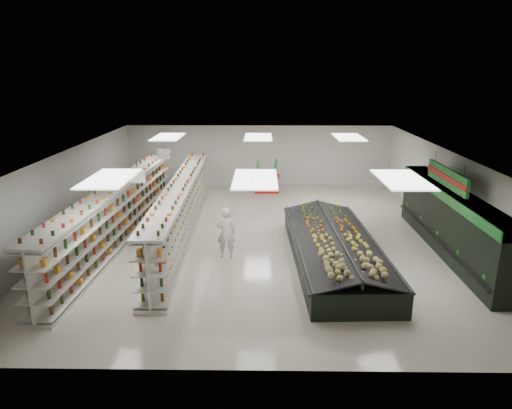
{
  "coord_description": "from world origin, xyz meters",
  "views": [
    {
      "loc": [
        0.2,
        -16.14,
        6.05
      ],
      "look_at": [
        -0.04,
        0.04,
        1.23
      ],
      "focal_mm": 32.0,
      "sensor_mm": 36.0,
      "label": 1
    }
  ],
  "objects_px": {
    "shopper_main": "(226,233)",
    "shopper_background": "(191,183)",
    "gondola_left": "(118,216)",
    "produce_island": "(334,247)",
    "soda_endcap": "(267,177)",
    "gondola_center": "(182,212)"
  },
  "relations": [
    {
      "from": "soda_endcap",
      "to": "shopper_background",
      "type": "bearing_deg",
      "value": -155.68
    },
    {
      "from": "gondola_left",
      "to": "gondola_center",
      "type": "relative_size",
      "value": 1.02
    },
    {
      "from": "gondola_center",
      "to": "gondola_left",
      "type": "bearing_deg",
      "value": -166.62
    },
    {
      "from": "gondola_left",
      "to": "soda_endcap",
      "type": "relative_size",
      "value": 7.52
    },
    {
      "from": "soda_endcap",
      "to": "gondola_center",
      "type": "bearing_deg",
      "value": -116.57
    },
    {
      "from": "soda_endcap",
      "to": "shopper_background",
      "type": "xyz_separation_m",
      "value": [
        -3.6,
        -1.63,
        0.09
      ]
    },
    {
      "from": "gondola_left",
      "to": "shopper_background",
      "type": "xyz_separation_m",
      "value": [
        1.85,
        5.39,
        -0.09
      ]
    },
    {
      "from": "produce_island",
      "to": "shopper_main",
      "type": "height_order",
      "value": "shopper_main"
    },
    {
      "from": "gondola_center",
      "to": "produce_island",
      "type": "relative_size",
      "value": 1.57
    },
    {
      "from": "produce_island",
      "to": "soda_endcap",
      "type": "distance_m",
      "value": 9.09
    },
    {
      "from": "produce_island",
      "to": "gondola_center",
      "type": "bearing_deg",
      "value": 155.71
    },
    {
      "from": "gondola_left",
      "to": "shopper_main",
      "type": "relative_size",
      "value": 6.99
    },
    {
      "from": "produce_island",
      "to": "soda_endcap",
      "type": "height_order",
      "value": "soda_endcap"
    },
    {
      "from": "shopper_main",
      "to": "gondola_left",
      "type": "bearing_deg",
      "value": -21.75
    },
    {
      "from": "gondola_center",
      "to": "produce_island",
      "type": "distance_m",
      "value": 5.87
    },
    {
      "from": "gondola_left",
      "to": "shopper_main",
      "type": "height_order",
      "value": "gondola_left"
    },
    {
      "from": "gondola_left",
      "to": "produce_island",
      "type": "relative_size",
      "value": 1.61
    },
    {
      "from": "gondola_center",
      "to": "soda_endcap",
      "type": "height_order",
      "value": "gondola_center"
    },
    {
      "from": "gondola_center",
      "to": "shopper_main",
      "type": "height_order",
      "value": "gondola_center"
    },
    {
      "from": "shopper_main",
      "to": "shopper_background",
      "type": "height_order",
      "value": "shopper_background"
    },
    {
      "from": "soda_endcap",
      "to": "shopper_main",
      "type": "xyz_separation_m",
      "value": [
        -1.41,
        -8.49,
        0.08
      ]
    },
    {
      "from": "gondola_center",
      "to": "shopper_main",
      "type": "bearing_deg",
      "value": -50.24
    }
  ]
}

